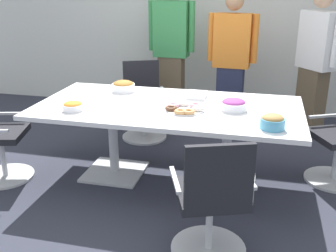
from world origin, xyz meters
TOP-DOWN VIEW (x-y plane):
  - ground_plane at (0.00, 0.00)m, footprint 10.00×10.00m
  - back_wall at (0.00, 2.40)m, footprint 8.00×0.10m
  - conference_table at (0.00, 0.00)m, footprint 2.40×1.20m
  - office_chair_1 at (0.56, -1.04)m, footprint 0.69×0.69m
  - office_chair_3 at (-0.56, 1.04)m, footprint 0.71×0.71m
  - person_standing_0 at (-0.37, 1.70)m, footprint 0.61×0.24m
  - person_standing_1 at (0.43, 1.57)m, footprint 0.61×0.25m
  - person_standing_2 at (1.41, 1.59)m, footprint 0.45×0.52m
  - snack_bowl_candy_mix at (0.59, -0.01)m, footprint 0.23×0.23m
  - snack_bowl_chips_orange at (-0.77, -0.34)m, footprint 0.18×0.18m
  - snack_bowl_pretzels at (-0.56, 0.37)m, footprint 0.23×0.23m
  - snack_bowl_cookies at (0.92, -0.40)m, footprint 0.19×0.19m
  - donut_platter at (0.18, -0.11)m, footprint 0.34×0.34m
  - napkin_pile at (0.21, 0.30)m, footprint 0.19×0.19m

SIDE VIEW (x-z plane):
  - ground_plane at x=0.00m, z-range -0.01..0.00m
  - office_chair_1 at x=0.56m, z-range -0.05..0.86m
  - office_chair_3 at x=-0.56m, z-range -0.05..0.86m
  - conference_table at x=0.00m, z-range 0.25..1.00m
  - donut_platter at x=0.18m, z-range 0.75..0.79m
  - napkin_pile at x=0.21m, z-range 0.75..0.81m
  - snack_bowl_chips_orange at x=-0.77m, z-range 0.75..0.83m
  - snack_bowl_candy_mix at x=0.59m, z-range 0.75..0.86m
  - snack_bowl_pretzels at x=-0.56m, z-range 0.75..0.86m
  - snack_bowl_cookies at x=0.92m, z-range 0.75..0.87m
  - person_standing_1 at x=0.43m, z-range 0.03..1.74m
  - person_standing_2 at x=1.41m, z-range 0.04..1.79m
  - person_standing_0 at x=-0.37m, z-range 0.05..1.90m
  - back_wall at x=0.00m, z-range 0.00..2.80m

